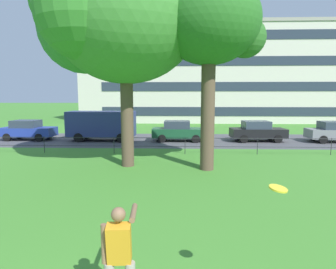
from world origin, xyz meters
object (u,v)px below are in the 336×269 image
at_px(tree_small_lawn, 113,16).
at_px(frisbee, 278,188).
at_px(car_grey_far_right, 335,132).
at_px(car_dark_green_right, 179,131).
at_px(apartment_building_background, 222,76).
at_px(car_blue_far_left, 28,130).
at_px(car_black_left, 257,131).
at_px(tree_large_lawn, 216,24).
at_px(person_thrower, 119,257).
at_px(panel_van_center, 102,124).

bearing_deg(tree_small_lawn, frisbee, -64.80).
bearing_deg(car_grey_far_right, tree_small_lawn, -151.33).
bearing_deg(car_grey_far_right, car_dark_green_right, 179.40).
bearing_deg(frisbee, apartment_building_background, 82.97).
distance_m(tree_small_lawn, frisbee, 11.57).
distance_m(car_blue_far_left, car_dark_green_right, 11.73).
bearing_deg(car_grey_far_right, car_black_left, 177.72).
height_order(tree_large_lawn, apartment_building_background, apartment_building_background).
distance_m(tree_small_lawn, person_thrower, 11.46).
distance_m(tree_large_lawn, frisbee, 10.29).
bearing_deg(apartment_building_background, tree_small_lawn, -107.51).
relative_size(car_blue_far_left, panel_van_center, 0.80).
bearing_deg(tree_small_lawn, car_grey_far_right, 28.67).
distance_m(frisbee, car_dark_green_right, 17.65).
relative_size(frisbee, apartment_building_background, 0.01).
bearing_deg(panel_van_center, tree_small_lawn, -70.51).
xyz_separation_m(tree_large_lawn, person_thrower, (-2.51, -9.29, -5.60)).
bearing_deg(car_blue_far_left, car_dark_green_right, -0.84).
height_order(car_blue_far_left, car_dark_green_right, same).
bearing_deg(apartment_building_background, car_blue_far_left, -130.54).
bearing_deg(car_black_left, panel_van_center, -179.89).
xyz_separation_m(person_thrower, panel_van_center, (-4.98, 17.66, 0.34)).
xyz_separation_m(car_dark_green_right, apartment_building_background, (6.26, 21.20, 5.51)).
xyz_separation_m(tree_large_lawn, panel_van_center, (-7.49, 8.37, -5.26)).
height_order(car_blue_far_left, car_grey_far_right, same).
height_order(frisbee, car_blue_far_left, frisbee).
bearing_deg(car_black_left, tree_large_lawn, -117.13).
distance_m(car_blue_far_left, panel_van_center, 5.88).
height_order(car_grey_far_right, apartment_building_background, apartment_building_background).
bearing_deg(frisbee, car_black_left, 75.85).
relative_size(tree_small_lawn, person_thrower, 5.68).
bearing_deg(car_grey_far_right, tree_large_lawn, -140.58).
xyz_separation_m(person_thrower, car_grey_far_right, (12.44, 17.46, -0.16)).
height_order(car_blue_far_left, panel_van_center, panel_van_center).
height_order(tree_large_lawn, tree_small_lawn, tree_small_lawn).
bearing_deg(car_black_left, apartment_building_background, 89.10).
bearing_deg(tree_small_lawn, apartment_building_background, 72.49).
relative_size(panel_van_center, car_black_left, 1.24).
relative_size(person_thrower, panel_van_center, 0.34).
distance_m(frisbee, car_grey_far_right, 20.17).
distance_m(tree_small_lawn, car_black_left, 13.58).
bearing_deg(tree_large_lawn, car_black_left, 62.87).
xyz_separation_m(car_blue_far_left, car_grey_far_right, (23.29, -0.29, 0.00)).
bearing_deg(car_dark_green_right, car_grey_far_right, -0.60).
height_order(person_thrower, car_dark_green_right, person_thrower).
bearing_deg(frisbee, car_blue_far_left, 126.70).
height_order(car_dark_green_right, car_black_left, same).
xyz_separation_m(car_grey_far_right, apartment_building_background, (-5.30, 21.32, 5.51)).
height_order(car_black_left, car_grey_far_right, same).
distance_m(tree_small_lawn, car_blue_far_left, 13.52).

